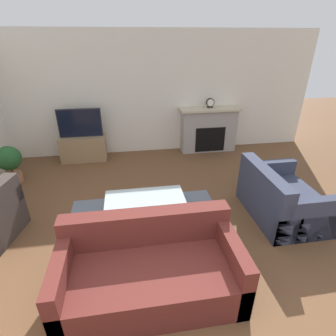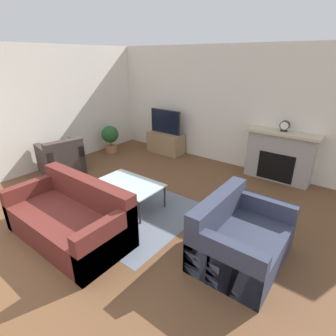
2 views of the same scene
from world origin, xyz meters
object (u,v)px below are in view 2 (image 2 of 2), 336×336
tv (165,122)px  armchair_by_window (61,160)px  couch_sectional (71,219)px  coffee_table (129,185)px  potted_plant (110,137)px  couch_loveseat (239,239)px  mantel_clock (285,126)px

tv → armchair_by_window: (-1.01, -2.49, -0.56)m
tv → couch_sectional: (1.15, -3.69, -0.57)m
tv → coffee_table: 2.86m
armchair_by_window → potted_plant: bearing=-160.8°
couch_loveseat → coffee_table: size_ratio=1.13×
mantel_clock → potted_plant: bearing=-166.5°
couch_loveseat → potted_plant: couch_loveseat is taller
couch_sectional → potted_plant: couch_sectional is taller
potted_plant → mantel_clock: bearing=13.5°
couch_sectional → tv: bearing=107.3°
coffee_table → armchair_by_window: bearing=178.2°
armchair_by_window → mantel_clock: (3.93, 2.61, 0.87)m
couch_sectional → armchair_by_window: same height
tv → armchair_by_window: 2.75m
potted_plant → coffee_table: bearing=-35.0°
potted_plant → mantel_clock: size_ratio=3.32×
couch_sectional → armchair_by_window: 2.47m
tv → potted_plant: tv is taller
couch_loveseat → armchair_by_window: same height
tv → couch_loveseat: 4.24m
coffee_table → mantel_clock: mantel_clock is taller
tv → coffee_table: (1.19, -2.56, -0.47)m
potted_plant → mantel_clock: 4.33m
armchair_by_window → mantel_clock: 4.80m
couch_sectional → mantel_clock: mantel_clock is taller
couch_loveseat → coffee_table: 2.07m
couch_loveseat → mantel_clock: (-0.33, 2.77, 0.88)m
coffee_table → couch_sectional: bearing=-92.2°
tv → potted_plant: (-1.22, -0.87, -0.42)m
tv → armchair_by_window: tv is taller
mantel_clock → armchair_by_window: bearing=-146.4°
mantel_clock → couch_loveseat: bearing=-83.2°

